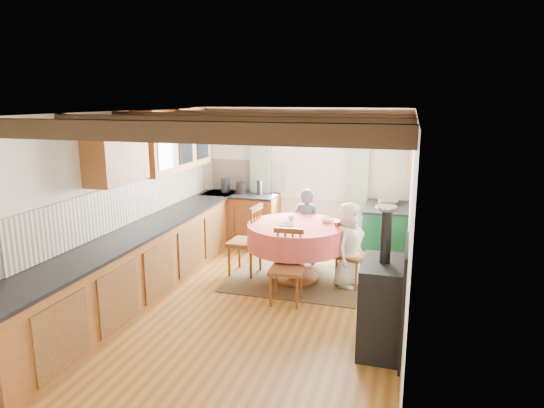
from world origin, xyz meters
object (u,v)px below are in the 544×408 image
(cast_iron_stove, at_px, (383,282))
(cup, at_px, (291,219))
(aga_range, at_px, (386,234))
(child_far, at_px, (307,227))
(child_right, at_px, (349,245))
(chair_right, at_px, (352,253))
(chair_near, at_px, (286,268))
(dining_table, at_px, (296,252))
(chair_left, at_px, (245,240))

(cast_iron_stove, xyz_separation_m, cup, (-1.38, 1.70, 0.14))
(aga_range, distance_m, cup, 1.67)
(child_far, height_order, child_right, child_far)
(chair_right, relative_size, cast_iron_stove, 0.63)
(chair_near, xyz_separation_m, aga_range, (1.12, 1.88, -0.00))
(dining_table, relative_size, chair_right, 1.49)
(aga_range, xyz_separation_m, cast_iron_stove, (0.11, -2.71, 0.26))
(aga_range, bearing_deg, cast_iron_stove, -87.67)
(dining_table, height_order, cast_iron_stove, cast_iron_stove)
(chair_left, xyz_separation_m, chair_right, (1.57, -0.00, -0.06))
(chair_right, height_order, aga_range, aga_range)
(chair_near, height_order, cast_iron_stove, cast_iron_stove)
(chair_near, height_order, chair_left, chair_left)
(chair_left, relative_size, aga_range, 1.02)
(dining_table, xyz_separation_m, child_right, (0.75, -0.00, 0.18))
(chair_right, xyz_separation_m, cast_iron_stove, (0.51, -1.66, 0.27))
(chair_right, bearing_deg, cast_iron_stove, -143.32)
(chair_near, xyz_separation_m, child_far, (-0.07, 1.51, 0.13))
(child_right, bearing_deg, dining_table, 108.20)
(child_far, bearing_deg, chair_right, 145.53)
(chair_near, bearing_deg, chair_left, 132.31)
(cast_iron_stove, bearing_deg, child_far, 118.97)
(dining_table, bearing_deg, child_far, 90.31)
(chair_right, height_order, child_far, child_far)
(chair_right, xyz_separation_m, cup, (-0.88, 0.05, 0.41))
(dining_table, height_order, aga_range, aga_range)
(chair_near, distance_m, chair_right, 1.10)
(child_far, height_order, cup, child_far)
(aga_range, bearing_deg, child_right, -111.62)
(chair_right, bearing_deg, cup, 106.61)
(child_right, bearing_deg, cast_iron_stove, -143.01)
(chair_left, height_order, aga_range, chair_left)
(dining_table, distance_m, chair_left, 0.79)
(chair_near, relative_size, child_far, 0.79)
(chair_left, relative_size, child_far, 0.87)
(aga_range, bearing_deg, chair_left, -152.00)
(child_right, bearing_deg, chair_right, -23.41)
(cast_iron_stove, bearing_deg, dining_table, 128.65)
(chair_near, bearing_deg, cup, 96.76)
(aga_range, relative_size, cup, 11.15)
(chair_right, bearing_deg, child_right, 157.93)
(chair_right, distance_m, cast_iron_stove, 1.75)
(chair_near, bearing_deg, child_far, 89.30)
(dining_table, xyz_separation_m, aga_range, (1.18, 1.09, 0.06))
(cast_iron_stove, relative_size, cup, 16.00)
(chair_right, bearing_deg, chair_near, 158.56)
(chair_right, xyz_separation_m, child_far, (-0.79, 0.68, 0.14))
(cast_iron_stove, bearing_deg, cup, 129.08)
(dining_table, height_order, child_far, child_far)
(aga_range, bearing_deg, child_far, -162.86)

